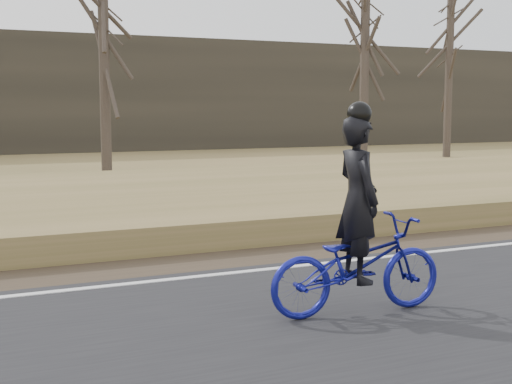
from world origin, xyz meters
name	(u,v)px	position (x,y,z in m)	size (l,w,h in m)	color
ground	(24,305)	(0.00, 0.00, 0.00)	(120.00, 120.00, 0.00)	olive
road	(62,375)	(0.00, -2.50, 0.03)	(120.00, 6.00, 0.06)	black
edge_line	(22,295)	(0.00, 0.20, 0.07)	(120.00, 0.12, 0.01)	silver
shoulder	(13,280)	(0.00, 1.20, 0.02)	(120.00, 1.60, 0.04)	#473A2B
cyclist	(357,248)	(3.19, -2.07, 0.77)	(2.04, 0.85, 2.27)	navy
bare_tree_center	(104,66)	(4.70, 16.00, 3.67)	(0.36, 0.36, 7.35)	#463C33
bare_tree_right	(364,78)	(14.37, 14.78, 3.39)	(0.36, 0.36, 6.79)	#463C33
bare_tree_far_right	(449,74)	(21.01, 17.87, 3.82)	(0.36, 0.36, 7.64)	#463C33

